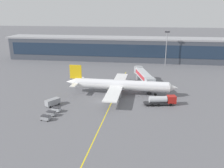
# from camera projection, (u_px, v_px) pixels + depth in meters

# --- Properties ---
(ground_plane) EXTENTS (700.00, 700.00, 0.00)m
(ground_plane) POSITION_uv_depth(u_px,v_px,m) (101.00, 101.00, 85.36)
(ground_plane) COLOR slate
(apron_lead_in_line) EXTENTS (3.35, 79.95, 0.01)m
(apron_lead_in_line) POSITION_uv_depth(u_px,v_px,m) (113.00, 100.00, 86.71)
(apron_lead_in_line) COLOR yellow
(apron_lead_in_line) RESTS_ON ground_plane
(terminal_building) EXTENTS (182.31, 16.54, 14.34)m
(terminal_building) POSITION_uv_depth(u_px,v_px,m) (151.00, 49.00, 148.24)
(terminal_building) COLOR #424751
(terminal_building) RESTS_ON ground_plane
(main_airliner) EXTENTS (43.29, 34.41, 10.76)m
(main_airliner) POSITION_uv_depth(u_px,v_px,m) (120.00, 85.00, 91.38)
(main_airliner) COLOR white
(main_airliner) RESTS_ON ground_plane
(jet_bridge) EXTENTS (9.11, 22.32, 6.37)m
(jet_bridge) POSITION_uv_depth(u_px,v_px,m) (143.00, 75.00, 100.68)
(jet_bridge) COLOR #B2B7BC
(jet_bridge) RESTS_ON ground_plane
(fuel_tanker) EXTENTS (11.08, 4.50, 3.25)m
(fuel_tanker) POSITION_uv_depth(u_px,v_px,m) (162.00, 100.00, 81.35)
(fuel_tanker) COLOR #232326
(fuel_tanker) RESTS_ON ground_plane
(crew_van) EXTENTS (4.54, 5.32, 2.30)m
(crew_van) POSITION_uv_depth(u_px,v_px,m) (53.00, 102.00, 81.15)
(crew_van) COLOR gray
(crew_van) RESTS_ON ground_plane
(baggage_cart_0) EXTENTS (2.85, 1.96, 1.48)m
(baggage_cart_0) POSITION_uv_depth(u_px,v_px,m) (46.00, 118.00, 70.53)
(baggage_cart_0) COLOR gray
(baggage_cart_0) RESTS_ON ground_plane
(baggage_cart_1) EXTENTS (2.85, 1.96, 1.48)m
(baggage_cart_1) POSITION_uv_depth(u_px,v_px,m) (51.00, 113.00, 73.46)
(baggage_cart_1) COLOR gray
(baggage_cart_1) RESTS_ON ground_plane
(baggage_cart_2) EXTENTS (2.85, 1.96, 1.48)m
(baggage_cart_2) POSITION_uv_depth(u_px,v_px,m) (56.00, 109.00, 76.39)
(baggage_cart_2) COLOR #B2B7BC
(baggage_cart_2) RESTS_ON ground_plane
(apron_light_mast_0) EXTENTS (2.80, 0.50, 19.43)m
(apron_light_mast_0) POSITION_uv_depth(u_px,v_px,m) (166.00, 45.00, 134.56)
(apron_light_mast_0) COLOR gray
(apron_light_mast_0) RESTS_ON ground_plane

